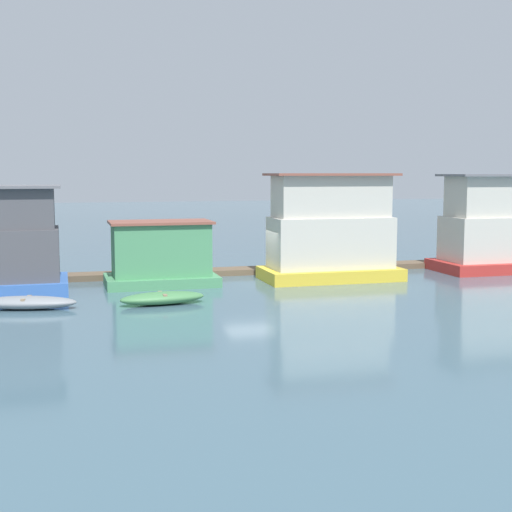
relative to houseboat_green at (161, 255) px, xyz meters
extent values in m
plane|color=#426070|center=(4.44, -0.11, -1.46)|extent=(200.00, 200.00, 0.00)
cube|color=brown|center=(4.44, 2.76, -1.31)|extent=(42.40, 1.49, 0.30)
cube|color=#4C9360|center=(0.00, 0.00, -1.22)|extent=(5.32, 3.25, 0.48)
cube|color=#4C9360|center=(0.00, 0.00, 0.27)|extent=(4.54, 2.47, 2.50)
cube|color=brown|center=(0.00, 0.00, 1.58)|extent=(4.84, 2.77, 0.12)
cube|color=gold|center=(8.51, -0.49, -1.15)|extent=(6.91, 3.42, 0.62)
cube|color=beige|center=(8.51, -0.49, 0.43)|extent=(6.06, 2.57, 2.56)
cube|color=beige|center=(8.51, -0.49, 2.75)|extent=(5.68, 2.19, 2.07)
cube|color=brown|center=(8.51, -0.49, 3.85)|extent=(6.36, 2.87, 0.12)
cube|color=red|center=(18.39, 0.24, -1.17)|extent=(6.35, 3.77, 0.58)
cube|color=beige|center=(18.39, 0.24, 0.33)|extent=(5.38, 2.80, 2.42)
cube|color=beige|center=(18.39, 0.24, 2.64)|extent=(4.94, 2.36, 2.20)
cube|color=slate|center=(18.39, 0.24, 3.80)|extent=(5.68, 3.10, 0.12)
ellipsoid|color=gray|center=(-6.01, -4.67, -1.20)|extent=(4.15, 2.13, 0.52)
cube|color=#997F60|center=(-6.01, -4.67, -1.02)|extent=(0.40, 1.03, 0.08)
ellipsoid|color=#47844C|center=(-0.64, -5.10, -1.20)|extent=(3.63, 1.55, 0.52)
cube|color=#997F60|center=(-0.64, -5.10, -1.01)|extent=(0.26, 1.01, 0.08)
camera|label=1|loc=(-4.55, -33.99, 3.93)|focal=50.00mm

